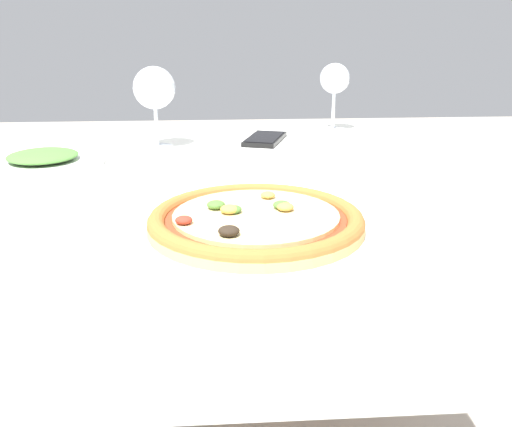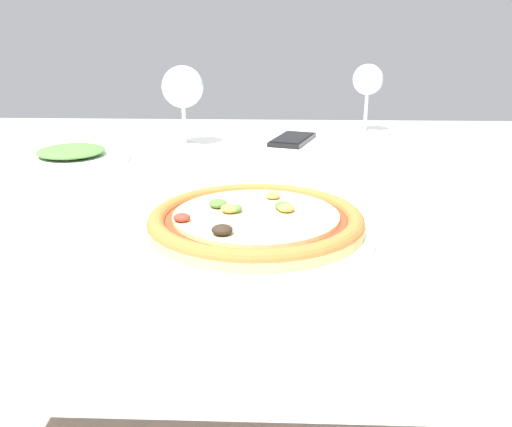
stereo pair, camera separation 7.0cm
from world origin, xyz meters
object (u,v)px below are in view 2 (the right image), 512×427
Objects in this scene: pizza_plate at (256,223)px; cell_phone at (293,139)px; wine_glass_far_right at (368,82)px; side_plate at (71,155)px; dining_table at (161,230)px; wine_glass_far_left at (185,88)px.

pizza_plate is 0.58m from cell_phone.
wine_glass_far_right reaches higher than side_plate.
dining_table is 0.26m from side_plate.
side_plate is at bearing -152.74° from wine_glass_far_right.
wine_glass_far_left is at bearing -167.85° from cell_phone.
pizza_plate is at bearing -108.65° from wine_glass_far_right.
cell_phone is (-0.17, -0.12, -0.11)m from wine_glass_far_right.
cell_phone is 0.73× the size of side_plate.
cell_phone is (0.23, 0.05, -0.11)m from wine_glass_far_left.
dining_table is 7.06× the size of wine_glass_far_left.
pizza_plate is at bearing -95.91° from cell_phone.
cell_phone is (0.23, 0.33, 0.09)m from dining_table.
side_plate is at bearing 133.66° from pizza_plate.
wine_glass_far_left is 0.43m from wine_glass_far_right.
wine_glass_far_left is 0.76× the size of side_plate.
dining_table is 0.31m from pizza_plate.
wine_glass_far_left reaches higher than side_plate.
dining_table is at bearing 125.31° from pizza_plate.
dining_table is at bearing -90.89° from wine_glass_far_left.
pizza_plate is 1.77× the size of wine_glass_far_left.
side_plate reaches higher than dining_table.
cell_phone is at bearing -146.00° from wine_glass_far_right.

